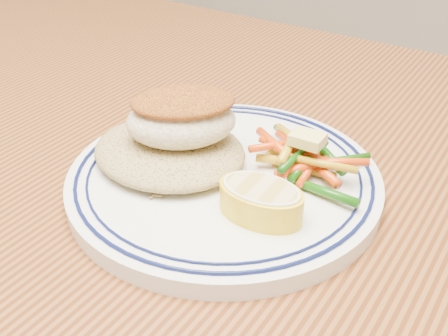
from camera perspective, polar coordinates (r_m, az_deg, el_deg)
dining_table at (r=0.49m, az=1.43°, el=-15.40°), size 1.50×0.90×0.75m
plate at (r=0.46m, az=0.00°, el=-1.10°), size 0.26×0.26×0.02m
rice_pilaf at (r=0.47m, az=-5.59°, el=2.04°), size 0.13×0.12×0.03m
fish_fillet at (r=0.46m, az=-4.32°, el=5.25°), size 0.11×0.11×0.05m
vegetable_pile at (r=0.46m, az=8.05°, el=1.05°), size 0.11×0.09×0.03m
butter_pat at (r=0.45m, az=8.48°, el=2.92°), size 0.03×0.02×0.01m
lemon_wedge at (r=0.41m, az=3.77°, el=-3.21°), size 0.07×0.06×0.03m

